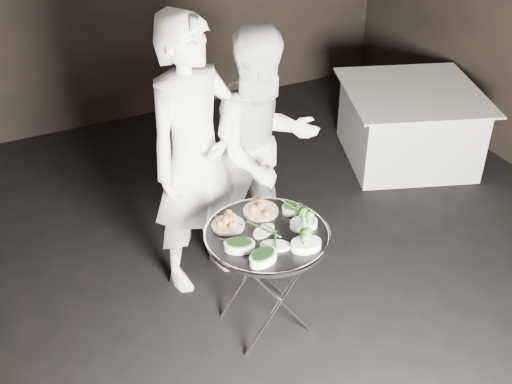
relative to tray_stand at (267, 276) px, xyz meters
name	(u,v)px	position (x,y,z in m)	size (l,w,h in m)	color
floor	(275,345)	(-0.02, -0.17, -0.43)	(6.00, 7.00, 0.05)	black
tray_stand	(267,276)	(0.00, 0.00, 0.00)	(0.49, 0.42, 0.72)	silver
serving_tray	(267,235)	(0.00, 0.00, 0.33)	(0.76, 0.76, 0.04)	black
potato_plate_a	(228,222)	(-0.18, 0.17, 0.37)	(0.21, 0.21, 0.07)	beige
potato_plate_b	(261,208)	(0.06, 0.21, 0.37)	(0.22, 0.22, 0.08)	beige
greens_bowl	(291,208)	(0.23, 0.13, 0.37)	(0.11, 0.11, 0.06)	white
asparagus_plate_a	(264,230)	(-0.01, 0.02, 0.35)	(0.19, 0.16, 0.03)	white
asparagus_plate_b	(275,245)	(-0.02, -0.14, 0.35)	(0.21, 0.17, 0.04)	white
spinach_bowl_a	(239,245)	(-0.21, -0.06, 0.37)	(0.21, 0.18, 0.07)	white
spinach_bowl_b	(263,256)	(-0.14, -0.22, 0.37)	(0.21, 0.18, 0.08)	white
broccoli_bowl_a	(304,222)	(0.23, -0.04, 0.37)	(0.19, 0.15, 0.07)	white
broccoli_bowl_b	(306,243)	(0.14, -0.22, 0.37)	(0.20, 0.16, 0.08)	white
serving_utensils	(264,220)	(0.02, 0.07, 0.39)	(0.58, 0.43, 0.01)	silver
waiter_left	(195,158)	(-0.19, 0.67, 0.56)	(0.70, 0.46, 1.93)	white
waiter_right	(264,149)	(0.33, 0.72, 0.47)	(0.85, 0.66, 1.74)	white
dining_table	(408,125)	(2.15, 1.38, -0.06)	(1.19, 1.19, 0.68)	white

